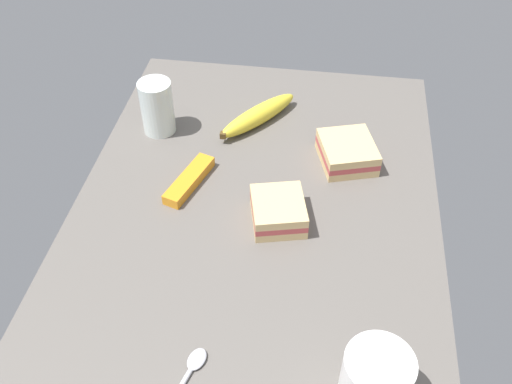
{
  "coord_description": "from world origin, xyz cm",
  "views": [
    {
      "loc": [
        69.96,
        10.23,
        73.3
      ],
      "look_at": [
        0.0,
        0.0,
        5.0
      ],
      "focal_mm": 39.88,
      "sensor_mm": 36.0,
      "label": 1
    }
  ],
  "objects_px": {
    "sandwich_side": "(347,152)",
    "snack_bar": "(189,180)",
    "sandwich_main": "(278,211)",
    "banana": "(258,115)",
    "spoon": "(189,372)",
    "coffee_mug_black": "(375,382)",
    "glass_of_milk": "(157,109)"
  },
  "relations": [
    {
      "from": "sandwich_side",
      "to": "snack_bar",
      "type": "xyz_separation_m",
      "value": [
        0.11,
        -0.28,
        -0.01
      ]
    },
    {
      "from": "sandwich_main",
      "to": "snack_bar",
      "type": "height_order",
      "value": "sandwich_main"
    },
    {
      "from": "banana",
      "to": "spoon",
      "type": "distance_m",
      "value": 0.57
    },
    {
      "from": "coffee_mug_black",
      "to": "sandwich_main",
      "type": "xyz_separation_m",
      "value": [
        -0.3,
        -0.16,
        -0.03
      ]
    },
    {
      "from": "sandwich_side",
      "to": "spoon",
      "type": "bearing_deg",
      "value": -22.52
    },
    {
      "from": "coffee_mug_black",
      "to": "snack_bar",
      "type": "xyz_separation_m",
      "value": [
        -0.37,
        -0.33,
        -0.04
      ]
    },
    {
      "from": "sandwich_main",
      "to": "sandwich_side",
      "type": "bearing_deg",
      "value": 147.26
    },
    {
      "from": "banana",
      "to": "sandwich_side",
      "type": "bearing_deg",
      "value": 62.43
    },
    {
      "from": "sandwich_side",
      "to": "snack_bar",
      "type": "distance_m",
      "value": 0.3
    },
    {
      "from": "coffee_mug_black",
      "to": "banana",
      "type": "height_order",
      "value": "coffee_mug_black"
    },
    {
      "from": "glass_of_milk",
      "to": "snack_bar",
      "type": "distance_m",
      "value": 0.18
    },
    {
      "from": "glass_of_milk",
      "to": "sandwich_main",
      "type": "bearing_deg",
      "value": 50.91
    },
    {
      "from": "sandwich_side",
      "to": "banana",
      "type": "relative_size",
      "value": 0.72
    },
    {
      "from": "spoon",
      "to": "banana",
      "type": "bearing_deg",
      "value": 178.71
    },
    {
      "from": "glass_of_milk",
      "to": "banana",
      "type": "relative_size",
      "value": 0.61
    },
    {
      "from": "sandwich_main",
      "to": "spoon",
      "type": "bearing_deg",
      "value": -15.85
    },
    {
      "from": "sandwich_main",
      "to": "spoon",
      "type": "distance_m",
      "value": 0.31
    },
    {
      "from": "spoon",
      "to": "coffee_mug_black",
      "type": "bearing_deg",
      "value": 89.29
    },
    {
      "from": "sandwich_side",
      "to": "snack_bar",
      "type": "bearing_deg",
      "value": -69.34
    },
    {
      "from": "coffee_mug_black",
      "to": "sandwich_side",
      "type": "height_order",
      "value": "coffee_mug_black"
    },
    {
      "from": "coffee_mug_black",
      "to": "spoon",
      "type": "distance_m",
      "value": 0.25
    },
    {
      "from": "coffee_mug_black",
      "to": "sandwich_main",
      "type": "bearing_deg",
      "value": -152.74
    },
    {
      "from": "sandwich_main",
      "to": "banana",
      "type": "height_order",
      "value": "sandwich_main"
    },
    {
      "from": "snack_bar",
      "to": "coffee_mug_black",
      "type": "bearing_deg",
      "value": 59.42
    },
    {
      "from": "banana",
      "to": "glass_of_milk",
      "type": "bearing_deg",
      "value": -75.23
    },
    {
      "from": "sandwich_side",
      "to": "glass_of_milk",
      "type": "bearing_deg",
      "value": -96.72
    },
    {
      "from": "banana",
      "to": "spoon",
      "type": "xyz_separation_m",
      "value": [
        0.57,
        -0.01,
        -0.02
      ]
    },
    {
      "from": "banana",
      "to": "snack_bar",
      "type": "distance_m",
      "value": 0.22
    },
    {
      "from": "glass_of_milk",
      "to": "banana",
      "type": "height_order",
      "value": "glass_of_milk"
    },
    {
      "from": "banana",
      "to": "snack_bar",
      "type": "xyz_separation_m",
      "value": [
        0.2,
        -0.1,
        -0.01
      ]
    },
    {
      "from": "sandwich_main",
      "to": "banana",
      "type": "xyz_separation_m",
      "value": [
        -0.27,
        -0.07,
        -0.0
      ]
    },
    {
      "from": "coffee_mug_black",
      "to": "sandwich_main",
      "type": "distance_m",
      "value": 0.34
    }
  ]
}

